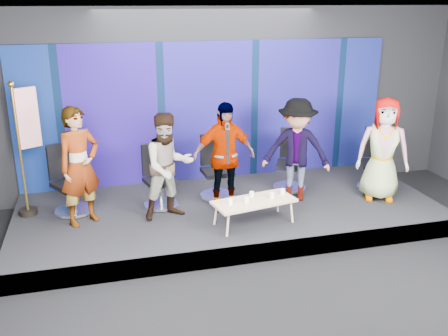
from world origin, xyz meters
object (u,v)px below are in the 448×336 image
(panelist_c, at_px, (224,156))
(panelist_e, at_px, (383,149))
(panelist_d, at_px, (296,150))
(mug_e, at_px, (283,191))
(mug_b, at_px, (247,200))
(flag_stand, at_px, (26,145))
(panelist_b, at_px, (168,166))
(chair_c, at_px, (216,177))
(chair_a, at_px, (70,190))
(chair_d, at_px, (290,170))
(chair_b, at_px, (159,186))
(coffee_table, at_px, (254,202))
(chair_e, at_px, (375,169))
(panelist_a, at_px, (80,166))
(mug_d, at_px, (272,195))
(mug_c, at_px, (252,194))
(mug_a, at_px, (230,202))

(panelist_c, xyz_separation_m, panelist_e, (2.72, -0.29, -0.00))
(panelist_d, distance_m, mug_e, 0.94)
(panelist_c, bearing_deg, mug_b, -83.09)
(mug_b, distance_m, flag_stand, 3.54)
(panelist_b, distance_m, chair_c, 1.23)
(panelist_b, height_order, chair_c, panelist_b)
(panelist_c, relative_size, mug_b, 20.04)
(chair_a, bearing_deg, chair_d, -29.96)
(chair_b, height_order, panelist_e, panelist_e)
(coffee_table, height_order, mug_e, mug_e)
(coffee_table, bearing_deg, chair_b, 140.29)
(chair_e, xyz_separation_m, panelist_e, (-0.19, -0.47, 0.53))
(chair_e, bearing_deg, mug_e, -134.88)
(panelist_a, bearing_deg, panelist_b, -36.96)
(coffee_table, relative_size, flag_stand, 0.62)
(mug_d, bearing_deg, panelist_c, 129.18)
(chair_d, xyz_separation_m, mug_c, (-1.11, -1.15, 0.07))
(chair_a, xyz_separation_m, mug_e, (3.25, -1.06, 0.06))
(mug_d, height_order, mug_e, mug_d)
(panelist_a, distance_m, flag_stand, 1.00)
(chair_c, height_order, mug_e, chair_c)
(chair_c, xyz_separation_m, panelist_d, (1.29, -0.45, 0.52))
(mug_d, bearing_deg, mug_a, -173.07)
(panelist_d, bearing_deg, chair_e, 32.05)
(chair_d, relative_size, coffee_table, 0.81)
(panelist_b, xyz_separation_m, chair_e, (3.84, 0.32, -0.49))
(chair_e, xyz_separation_m, mug_e, (-2.11, -0.78, 0.07))
(chair_c, distance_m, chair_e, 2.93)
(panelist_c, xyz_separation_m, mug_a, (-0.11, -0.80, -0.46))
(chair_a, height_order, mug_a, chair_a)
(panelist_b, bearing_deg, panelist_c, -4.45)
(chair_e, height_order, mug_a, chair_e)
(chair_a, relative_size, mug_a, 13.33)
(panelist_a, relative_size, panelist_e, 1.03)
(mug_a, xyz_separation_m, mug_c, (0.40, 0.21, -0.00))
(flag_stand, bearing_deg, mug_d, -49.98)
(chair_c, relative_size, mug_e, 12.75)
(panelist_a, distance_m, mug_d, 2.96)
(panelist_b, distance_m, chair_d, 2.48)
(panelist_a, height_order, chair_c, panelist_a)
(chair_d, relative_size, mug_c, 12.89)
(chair_b, bearing_deg, coffee_table, -52.91)
(panelist_c, distance_m, mug_b, 0.93)
(panelist_d, bearing_deg, mug_b, -115.37)
(mug_b, height_order, mug_d, mug_d)
(mug_a, relative_size, mug_e, 0.98)
(panelist_a, height_order, mug_c, panelist_a)
(mug_e, xyz_separation_m, flag_stand, (-3.84, 1.17, 0.71))
(chair_e, distance_m, mug_c, 2.73)
(mug_a, bearing_deg, flag_stand, 154.99)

